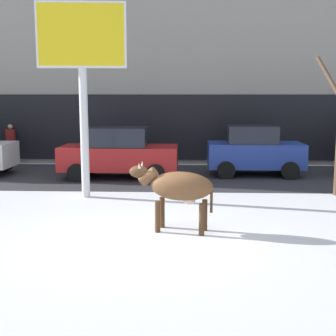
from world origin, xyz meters
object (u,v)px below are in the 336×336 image
billboard (82,47)px  car_red_sedan (119,153)px  car_blue_hatchback (254,151)px  cow_brown (178,187)px  pedestrian_by_cars (11,144)px

billboard → car_red_sedan: (0.53, 3.21, -3.41)m
car_blue_hatchback → car_red_sedan: bearing=-171.3°
cow_brown → car_blue_hatchback: (2.69, 7.31, -0.07)m
car_blue_hatchback → cow_brown: bearing=-110.2°
billboard → car_blue_hatchback: size_ratio=1.59×
cow_brown → car_red_sedan: bearing=109.0°
car_red_sedan → car_blue_hatchback: 5.01m
cow_brown → car_red_sedan: 6.93m
cow_brown → car_blue_hatchback: 7.79m
pedestrian_by_cars → cow_brown: bearing=-52.5°
car_red_sedan → cow_brown: bearing=-71.0°
car_red_sedan → pedestrian_by_cars: (-5.19, 3.16, -0.03)m
car_red_sedan → pedestrian_by_cars: size_ratio=2.43×
cow_brown → billboard: 5.48m
billboard → car_blue_hatchback: billboard is taller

